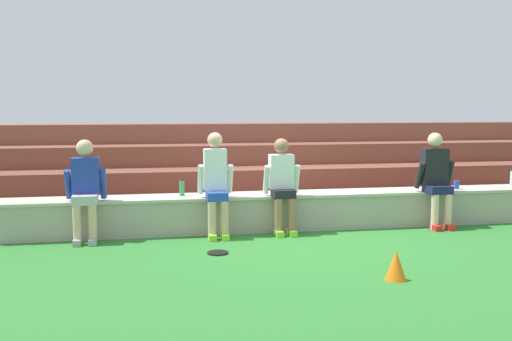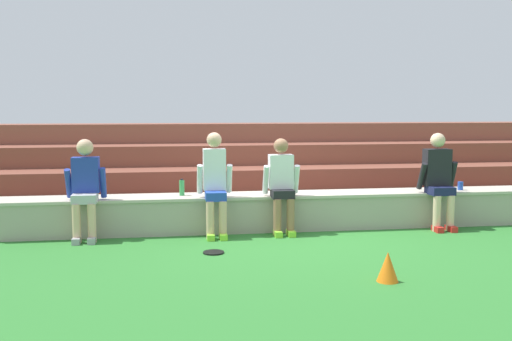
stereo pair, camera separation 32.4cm
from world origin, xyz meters
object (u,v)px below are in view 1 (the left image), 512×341
Objects in this scene: person_far_left at (85,186)px; frisbee at (218,253)px; person_left_of_center at (216,182)px; water_bottle_near_left at (512,179)px; water_bottle_center_gap at (182,188)px; person_center at (282,183)px; person_right_of_center at (436,177)px; plastic_cup_right_end at (456,185)px; sports_cone at (396,265)px.

person_far_left reaches higher than frisbee.
person_left_of_center reaches higher than water_bottle_near_left.
water_bottle_center_gap is 1.50m from frisbee.
person_left_of_center is 0.94m from person_center.
person_left_of_center reaches higher than person_right_of_center.
person_left_of_center is at bearing -176.12° from plastic_cup_right_end.
person_right_of_center is (2.34, -0.02, 0.03)m from person_center.
frisbee is 2.21m from sports_cone.
water_bottle_near_left is at bearing 3.63° from person_center.
plastic_cup_right_end is 4.11m from frisbee.
frisbee is at bearing -165.62° from water_bottle_near_left.
person_right_of_center reaches higher than water_bottle_center_gap.
person_left_of_center reaches higher than plastic_cup_right_end.
person_right_of_center is at bearing -5.21° from water_bottle_center_gap.
person_far_left is at bearing 143.81° from sports_cone.
plastic_cup_right_end is 0.40× the size of sports_cone.
water_bottle_near_left is 0.95m from plastic_cup_right_end.
frisbee is (-3.38, -0.98, -0.75)m from person_right_of_center.
person_right_of_center is (3.28, -0.02, -0.00)m from person_left_of_center.
person_far_left reaches higher than water_bottle_near_left.
water_bottle_near_left reaches higher than water_bottle_center_gap.
person_center reaches higher than sports_cone.
person_right_of_center is at bearing -0.27° from person_left_of_center.
sports_cone is (-2.19, -2.67, -0.43)m from plastic_cup_right_end.
person_far_left reaches higher than plastic_cup_right_end.
person_right_of_center is 4.52× the size of sports_cone.
person_center is at bearing -0.30° from person_far_left.
water_bottle_center_gap is (-0.45, 0.33, -0.12)m from person_left_of_center.
person_far_left is at bearing -178.00° from water_bottle_near_left.
person_far_left is 1.01× the size of person_center.
person_center is at bearing 0.21° from person_left_of_center.
person_far_left is at bearing 179.63° from person_right_of_center.
person_far_left is 4.35× the size of sports_cone.
person_center is 0.96× the size of person_right_of_center.
frisbee is at bearing -163.90° from person_right_of_center.
person_far_left reaches higher than sports_cone.
person_right_of_center reaches higher than person_far_left.
person_left_of_center is 1.02× the size of person_right_of_center.
person_right_of_center is 3.00m from sports_cone.
person_center is 3.78m from water_bottle_near_left.
water_bottle_near_left is (6.46, 0.23, -0.08)m from person_far_left.
person_center is 2.84m from plastic_cup_right_end.
person_far_left is 5.52m from plastic_cup_right_end.
person_far_left is 1.75m from person_left_of_center.
sports_cone is (3.33, -2.43, -0.58)m from person_far_left.
person_left_of_center is 3.28m from person_right_of_center.
water_bottle_near_left is at bearing 14.38° from frisbee.
frisbee is (0.35, -1.32, -0.63)m from water_bottle_center_gap.
person_far_left is 2.06m from frisbee.
person_far_left is 5.03m from person_right_of_center.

